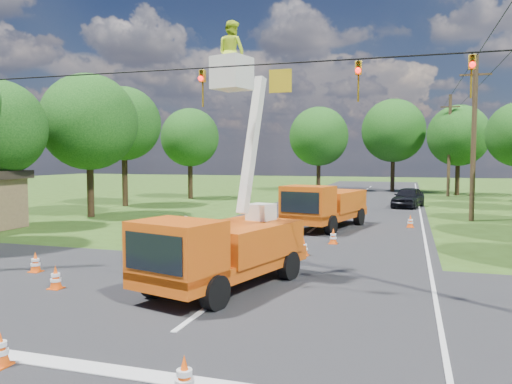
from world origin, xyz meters
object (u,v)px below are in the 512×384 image
(traffic_cone_3, at_px, (333,236))
(tree_left_d, at_px, (89,122))
(pole_right_mid, at_px, (474,137))
(second_truck, at_px, (324,206))
(tree_left_f, at_px, (190,138))
(bucket_truck, at_px, (223,233))
(traffic_cone_0, at_px, (0,348))
(distant_car, at_px, (408,197))
(traffic_cone_2, at_px, (304,247))
(traffic_cone_1, at_px, (184,377))
(tree_far_c, at_px, (459,136))
(traffic_cone_4, at_px, (56,278))
(tree_far_a, at_px, (319,136))
(traffic_cone_8, at_px, (186,261))
(pole_right_far, at_px, (449,145))
(tree_left_e, at_px, (124,124))
(ground_worker, at_px, (186,256))
(traffic_cone_5, at_px, (35,262))
(traffic_cone_7, at_px, (410,221))
(tree_far_b, at_px, (393,131))

(traffic_cone_3, height_order, tree_left_d, tree_left_d)
(traffic_cone_3, distance_m, pole_right_mid, 13.61)
(second_truck, xyz_separation_m, tree_left_f, (-15.29, 16.15, 4.42))
(bucket_truck, bearing_deg, traffic_cone_0, -91.56)
(distant_car, xyz_separation_m, traffic_cone_2, (-3.80, -21.03, -0.43))
(traffic_cone_1, bearing_deg, tree_far_c, 80.47)
(traffic_cone_3, bearing_deg, tree_far_c, 76.56)
(distant_car, bearing_deg, traffic_cone_0, -90.07)
(traffic_cone_4, bearing_deg, tree_far_a, 90.06)
(traffic_cone_2, bearing_deg, tree_left_f, 123.54)
(traffic_cone_1, xyz_separation_m, tree_left_f, (-16.30, 35.69, 5.33))
(traffic_cone_1, xyz_separation_m, traffic_cone_8, (-3.81, 8.14, 0.00))
(tree_far_a, bearing_deg, tree_far_c, -3.95)
(pole_right_far, relative_size, tree_far_a, 1.05)
(tree_left_f, bearing_deg, pole_right_far, 23.23)
(traffic_cone_3, distance_m, tree_left_d, 18.56)
(tree_left_e, bearing_deg, traffic_cone_4, -62.51)
(pole_right_mid, xyz_separation_m, pole_right_far, (0.00, 20.00, 0.00))
(ground_worker, height_order, traffic_cone_2, ground_worker)
(tree_left_e, bearing_deg, traffic_cone_0, -62.24)
(ground_worker, height_order, pole_right_mid, pole_right_mid)
(traffic_cone_2, relative_size, traffic_cone_5, 1.00)
(distant_car, bearing_deg, traffic_cone_4, -97.09)
(traffic_cone_1, xyz_separation_m, pole_right_mid, (7.00, 25.69, 4.75))
(pole_right_mid, xyz_separation_m, tree_left_e, (-25.30, 2.00, 1.38))
(traffic_cone_7, height_order, pole_right_far, pole_right_far)
(distant_car, bearing_deg, traffic_cone_3, -87.72)
(bucket_truck, relative_size, tree_far_c, 0.85)
(pole_right_mid, bearing_deg, tree_left_e, 175.48)
(ground_worker, height_order, tree_far_c, tree_far_c)
(traffic_cone_7, bearing_deg, traffic_cone_5, -128.87)
(tree_left_e, distance_m, tree_far_b, 30.35)
(traffic_cone_7, relative_size, traffic_cone_8, 1.00)
(distant_car, relative_size, tree_far_c, 0.50)
(traffic_cone_8, relative_size, tree_left_e, 0.08)
(tree_left_f, bearing_deg, traffic_cone_7, -35.98)
(tree_left_f, bearing_deg, tree_far_c, 26.28)
(pole_right_mid, relative_size, tree_left_e, 1.06)
(distant_car, distance_m, traffic_cone_8, 25.80)
(second_truck, xyz_separation_m, traffic_cone_4, (-5.44, -14.63, -0.91))
(traffic_cone_7, distance_m, traffic_cone_8, 15.07)
(tree_far_c, bearing_deg, traffic_cone_0, -103.90)
(traffic_cone_3, height_order, tree_left_e, tree_left_e)
(traffic_cone_3, xyz_separation_m, traffic_cone_5, (-8.71, -8.43, 0.00))
(bucket_truck, height_order, tree_far_a, tree_far_a)
(traffic_cone_1, distance_m, traffic_cone_5, 10.72)
(bucket_truck, distance_m, tree_far_a, 42.79)
(traffic_cone_2, relative_size, traffic_cone_4, 1.00)
(traffic_cone_7, xyz_separation_m, tree_far_c, (4.56, 26.33, 5.70))
(traffic_cone_5, distance_m, tree_left_e, 24.13)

